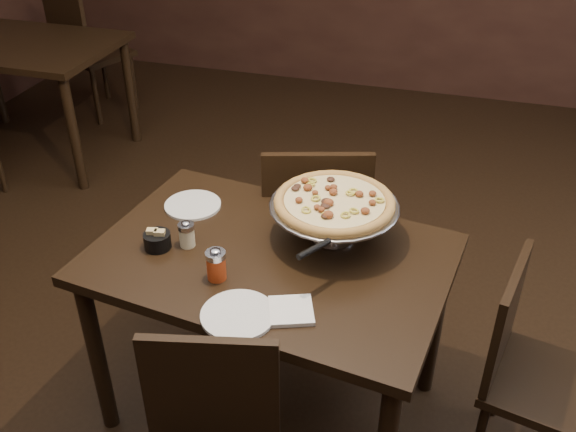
# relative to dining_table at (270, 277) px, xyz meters

# --- Properties ---
(room) EXTENTS (6.04, 7.04, 2.84)m
(room) POSITION_rel_dining_table_xyz_m (0.01, 0.09, 0.74)
(room) COLOR black
(room) RESTS_ON ground
(dining_table) EXTENTS (1.31, 0.96, 0.76)m
(dining_table) POSITION_rel_dining_table_xyz_m (0.00, 0.00, 0.00)
(dining_table) COLOR black
(dining_table) RESTS_ON ground
(background_table) EXTENTS (1.25, 0.84, 0.78)m
(background_table) POSITION_rel_dining_table_xyz_m (-2.25, 1.67, 0.02)
(background_table) COLOR black
(background_table) RESTS_ON ground
(pizza_stand) EXTENTS (0.45, 0.45, 0.19)m
(pizza_stand) POSITION_rel_dining_table_xyz_m (0.19, 0.15, 0.25)
(pizza_stand) COLOR #B0B1B8
(pizza_stand) RESTS_ON dining_table
(parmesan_shaker) EXTENTS (0.06, 0.06, 0.10)m
(parmesan_shaker) POSITION_rel_dining_table_xyz_m (-0.29, -0.03, 0.15)
(parmesan_shaker) COLOR beige
(parmesan_shaker) RESTS_ON dining_table
(pepper_flake_shaker) EXTENTS (0.07, 0.07, 0.12)m
(pepper_flake_shaker) POSITION_rel_dining_table_xyz_m (-0.13, -0.17, 0.16)
(pepper_flake_shaker) COLOR #98250D
(pepper_flake_shaker) RESTS_ON dining_table
(packet_caddy) EXTENTS (0.09, 0.09, 0.07)m
(packet_caddy) POSITION_rel_dining_table_xyz_m (-0.39, -0.07, 0.13)
(packet_caddy) COLOR black
(packet_caddy) RESTS_ON dining_table
(napkin_stack) EXTENTS (0.17, 0.17, 0.01)m
(napkin_stack) POSITION_rel_dining_table_xyz_m (0.15, -0.27, 0.11)
(napkin_stack) COLOR white
(napkin_stack) RESTS_ON dining_table
(plate_left) EXTENTS (0.22, 0.22, 0.01)m
(plate_left) POSITION_rel_dining_table_xyz_m (-0.38, 0.21, 0.11)
(plate_left) COLOR silver
(plate_left) RESTS_ON dining_table
(plate_near) EXTENTS (0.23, 0.23, 0.01)m
(plate_near) POSITION_rel_dining_table_xyz_m (0.00, -0.33, 0.11)
(plate_near) COLOR silver
(plate_near) RESTS_ON dining_table
(serving_spatula) EXTENTS (0.17, 0.17, 0.03)m
(serving_spatula) POSITION_rel_dining_table_xyz_m (0.19, -0.13, 0.25)
(serving_spatula) COLOR #B0B1B8
(serving_spatula) RESTS_ON pizza_stand
(chair_far) EXTENTS (0.55, 0.55, 0.94)m
(chair_far) POSITION_rel_dining_table_xyz_m (0.02, 0.55, -0.14)
(chair_far) COLOR black
(chair_far) RESTS_ON ground
(chair_side) EXTENTS (0.46, 0.46, 0.83)m
(chair_side) POSITION_rel_dining_table_xyz_m (0.92, 0.03, -0.21)
(chair_side) COLOR black
(chair_side) RESTS_ON ground
(bg_chair_far) EXTENTS (0.58, 0.58, 0.95)m
(bg_chair_far) POSITION_rel_dining_table_xyz_m (-2.22, 2.37, -0.14)
(bg_chair_far) COLOR black
(bg_chair_far) RESTS_ON ground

